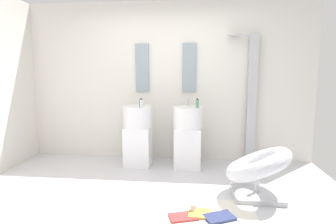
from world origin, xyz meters
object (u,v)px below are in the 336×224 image
object	(u,v)px
magazine_red	(183,217)
soap_bottle_clear	(141,103)
shower_column	(251,97)
coffee_mug	(193,208)
soap_bottle_black	(141,103)
pedestal_sink_right	(188,136)
magazine_ochre	(200,213)
lounge_chair	(258,168)
magazine_navy	(219,217)
pedestal_sink_left	(138,134)
soap_bottle_green	(197,104)

from	to	relation	value
magazine_red	soap_bottle_clear	size ratio (longest dim) A/B	2.05
shower_column	coffee_mug	world-z (taller)	shower_column
magazine_red	soap_bottle_black	xyz separation A→B (m)	(-0.72, 1.44, 0.98)
pedestal_sink_right	coffee_mug	distance (m)	1.50
magazine_ochre	soap_bottle_clear	xyz separation A→B (m)	(-0.87, 1.35, 0.98)
soap_bottle_clear	pedestal_sink_right	bearing A→B (deg)	9.96
lounge_chair	soap_bottle_clear	bearing A→B (deg)	151.46
pedestal_sink_right	shower_column	distance (m)	1.20
shower_column	lounge_chair	size ratio (longest dim) A/B	2.00
magazine_navy	soap_bottle_black	world-z (taller)	soap_bottle_black
magazine_navy	pedestal_sink_right	bearing A→B (deg)	77.81
pedestal_sink_left	soap_bottle_clear	bearing A→B (deg)	-55.55
pedestal_sink_right	soap_bottle_green	size ratio (longest dim) A/B	7.58
coffee_mug	soap_bottle_clear	size ratio (longest dim) A/B	0.63
pedestal_sink_left	coffee_mug	xyz separation A→B (m)	(0.89, -1.43, -0.44)
pedestal_sink_left	coffee_mug	size ratio (longest dim) A/B	12.10
magazine_red	coffee_mug	bearing A→B (deg)	35.49
soap_bottle_black	pedestal_sink_right	bearing A→B (deg)	9.18
lounge_chair	soap_bottle_clear	distance (m)	1.88
coffee_mug	shower_column	bearing A→B (deg)	63.62
coffee_mug	soap_bottle_green	distance (m)	1.64
pedestal_sink_left	soap_bottle_black	xyz separation A→B (m)	(0.07, -0.11, 0.50)
soap_bottle_green	shower_column	bearing A→B (deg)	26.90
coffee_mug	soap_bottle_green	bearing A→B (deg)	88.78
coffee_mug	soap_bottle_clear	bearing A→B (deg)	121.63
magazine_navy	soap_bottle_black	distance (m)	2.03
soap_bottle_green	coffee_mug	bearing A→B (deg)	-91.22
shower_column	soap_bottle_green	size ratio (longest dim) A/B	14.90
lounge_chair	magazine_red	xyz separation A→B (m)	(-0.84, -0.59, -0.33)
coffee_mug	soap_bottle_black	world-z (taller)	soap_bottle_black
shower_column	magazine_navy	xyz separation A→B (m)	(-0.62, -1.88, -1.06)
pedestal_sink_left	lounge_chair	bearing A→B (deg)	-30.57
pedestal_sink_left	soap_bottle_green	bearing A→B (deg)	-5.35
shower_column	lounge_chair	xyz separation A→B (m)	(-0.14, -1.31, -0.73)
magazine_ochre	coffee_mug	size ratio (longest dim) A/B	2.66
pedestal_sink_right	lounge_chair	world-z (taller)	pedestal_sink_right
lounge_chair	soap_bottle_clear	world-z (taller)	soap_bottle_clear
coffee_mug	lounge_chair	bearing A→B (deg)	31.99
shower_column	soap_bottle_clear	xyz separation A→B (m)	(-1.68, -0.47, -0.08)
magazine_ochre	coffee_mug	xyz separation A→B (m)	(-0.07, 0.05, 0.03)
pedestal_sink_left	soap_bottle_clear	world-z (taller)	soap_bottle_clear
pedestal_sink_left	coffee_mug	bearing A→B (deg)	-58.12
shower_column	magazine_navy	distance (m)	2.24
pedestal_sink_left	magazine_red	xyz separation A→B (m)	(0.79, -1.56, -0.48)
soap_bottle_black	soap_bottle_green	bearing A→B (deg)	1.91
magazine_red	lounge_chair	bearing A→B (deg)	17.39
lounge_chair	soap_bottle_green	xyz separation A→B (m)	(-0.71, 0.88, 0.66)
coffee_mug	soap_bottle_black	xyz separation A→B (m)	(-0.81, 1.31, 0.95)
pedestal_sink_right	magazine_red	world-z (taller)	pedestal_sink_right
pedestal_sink_right	magazine_red	size ratio (longest dim) A/B	3.75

